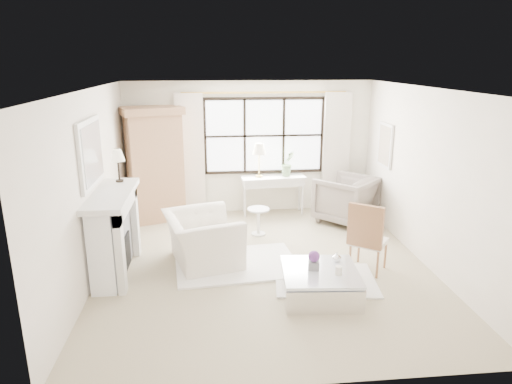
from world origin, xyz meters
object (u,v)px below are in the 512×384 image
armoire (155,164)px  coffee_table (320,283)px  console_table (273,195)px  club_armchair (203,239)px

armoire → coffee_table: (2.51, -3.39, -0.96)m
armoire → console_table: (2.35, 0.11, -0.74)m
armoire → club_armchair: armoire is taller
coffee_table → console_table: bearing=97.3°
club_armchair → coffee_table: bearing=-142.8°
console_table → club_armchair: console_table is taller
console_table → coffee_table: size_ratio=1.24×
console_table → club_armchair: (-1.42, -2.27, -0.01)m
console_table → armoire: bearing=176.8°
club_armchair → coffee_table: (1.59, -1.22, -0.21)m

